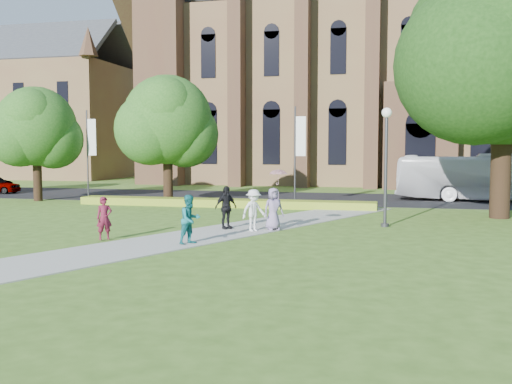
% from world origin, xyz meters
% --- Properties ---
extents(ground, '(160.00, 160.00, 0.00)m').
position_xyz_m(ground, '(0.00, 0.00, 0.00)').
color(ground, '#3D621D').
rests_on(ground, ground).
extents(road, '(160.00, 10.00, 0.02)m').
position_xyz_m(road, '(0.00, 20.00, 0.01)').
color(road, black).
rests_on(road, ground).
extents(footpath, '(15.58, 28.54, 0.04)m').
position_xyz_m(footpath, '(0.00, 1.00, 0.02)').
color(footpath, '#B2B2A8').
rests_on(footpath, ground).
extents(flower_hedge, '(18.00, 1.40, 0.45)m').
position_xyz_m(flower_hedge, '(-2.00, 13.20, 0.23)').
color(flower_hedge, gold).
rests_on(flower_hedge, ground).
extents(cathedral, '(52.60, 18.25, 28.00)m').
position_xyz_m(cathedral, '(10.00, 39.73, 12.98)').
color(cathedral, brown).
rests_on(cathedral, ground).
extents(building_west, '(22.00, 14.00, 18.30)m').
position_xyz_m(building_west, '(-34.00, 42.00, 9.21)').
color(building_west, brown).
rests_on(building_west, ground).
extents(streetlamp, '(0.44, 0.44, 5.24)m').
position_xyz_m(streetlamp, '(7.50, 6.50, 3.30)').
color(streetlamp, '#38383D').
rests_on(streetlamp, ground).
extents(large_tree, '(9.60, 9.60, 13.20)m').
position_xyz_m(large_tree, '(13.00, 11.00, 8.37)').
color(large_tree, '#332114').
rests_on(large_tree, ground).
extents(street_tree_0, '(5.20, 5.20, 7.50)m').
position_xyz_m(street_tree_0, '(-15.00, 14.00, 4.87)').
color(street_tree_0, '#332114').
rests_on(street_tree_0, ground).
extents(street_tree_1, '(5.60, 5.60, 8.05)m').
position_xyz_m(street_tree_1, '(-6.00, 14.50, 5.22)').
color(street_tree_1, '#332114').
rests_on(street_tree_1, ground).
extents(banner_pole_0, '(0.70, 0.10, 6.00)m').
position_xyz_m(banner_pole_0, '(2.11, 15.20, 3.39)').
color(banner_pole_0, '#38383D').
rests_on(banner_pole_0, ground).
extents(banner_pole_1, '(0.70, 0.10, 6.00)m').
position_xyz_m(banner_pole_1, '(-11.89, 15.20, 3.39)').
color(banner_pole_1, '#38383D').
rests_on(banner_pole_1, ground).
extents(tour_coach, '(11.33, 3.50, 3.11)m').
position_xyz_m(tour_coach, '(13.63, 20.19, 1.57)').
color(tour_coach, white).
rests_on(tour_coach, road).
extents(pedestrian_0, '(0.70, 0.67, 1.62)m').
position_xyz_m(pedestrian_0, '(-2.73, 0.17, 0.85)').
color(pedestrian_0, maroon).
rests_on(pedestrian_0, footpath).
extents(pedestrian_1, '(1.02, 1.08, 1.77)m').
position_xyz_m(pedestrian_1, '(0.75, -0.01, 0.92)').
color(pedestrian_1, '#166A71').
rests_on(pedestrian_1, footpath).
extents(pedestrian_2, '(1.23, 1.27, 1.74)m').
position_xyz_m(pedestrian_2, '(2.22, 3.58, 0.91)').
color(pedestrian_2, silver).
rests_on(pedestrian_2, footpath).
extents(pedestrian_3, '(1.02, 1.12, 1.83)m').
position_xyz_m(pedestrian_3, '(0.91, 3.97, 0.96)').
color(pedestrian_3, black).
rests_on(pedestrian_3, footpath).
extents(pedestrian_4, '(1.03, 0.97, 1.78)m').
position_xyz_m(pedestrian_4, '(2.95, 4.14, 0.93)').
color(pedestrian_4, gray).
rests_on(pedestrian_4, footpath).
extents(parasol, '(0.91, 0.91, 0.68)m').
position_xyz_m(parasol, '(3.13, 4.24, 2.16)').
color(parasol, '#EDA7C2').
rests_on(parasol, pedestrian_4).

